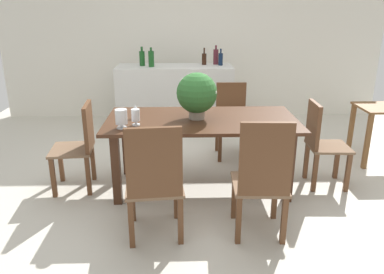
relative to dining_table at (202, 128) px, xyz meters
name	(u,v)px	position (x,y,z in m)	size (l,w,h in m)	color
ground_plane	(200,176)	(0.00, 0.24, -0.66)	(7.04, 7.04, 0.00)	beige
back_wall	(193,40)	(0.00, 2.84, 0.64)	(6.40, 0.10, 2.60)	silver
dining_table	(202,128)	(0.00, 0.00, 0.00)	(1.94, 0.98, 0.76)	#422616
chair_near_left	(154,179)	(-0.43, -0.98, -0.10)	(0.51, 0.52, 1.01)	brown
chair_near_right	(262,177)	(0.43, -0.98, -0.09)	(0.46, 0.49, 1.04)	brown
chair_foot_end	(321,141)	(1.26, 0.00, -0.15)	(0.43, 0.42, 0.92)	brown
chair_head_end	(80,142)	(-1.26, 0.01, -0.14)	(0.46, 0.49, 0.92)	brown
chair_far_right	(231,116)	(0.44, 0.96, -0.15)	(0.42, 0.45, 0.92)	brown
flower_centerpiece	(197,94)	(-0.05, 0.01, 0.36)	(0.41, 0.41, 0.47)	gray
crystal_vase_left	(136,116)	(-0.65, -0.21, 0.20)	(0.08, 0.08, 0.16)	silver
crystal_vase_center_near	(121,117)	(-0.77, -0.30, 0.21)	(0.11, 0.11, 0.18)	silver
wine_glass	(135,108)	(-0.68, 0.06, 0.20)	(0.06, 0.06, 0.14)	silver
kitchen_counter	(175,98)	(-0.30, 2.00, -0.16)	(1.73, 0.63, 1.00)	silver
wine_bottle_dark	(216,57)	(0.33, 2.16, 0.46)	(0.08, 0.08, 0.29)	#511E28
wine_bottle_tall	(151,59)	(-0.64, 1.93, 0.46)	(0.08, 0.08, 0.28)	#194C1E
wine_bottle_clear	(142,58)	(-0.78, 2.04, 0.45)	(0.08, 0.08, 0.28)	#194C1E
wine_bottle_green	(204,59)	(0.15, 2.13, 0.43)	(0.07, 0.07, 0.25)	black
wine_bottle_amber	(221,59)	(0.39, 2.05, 0.44)	(0.07, 0.07, 0.25)	#0F1E38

